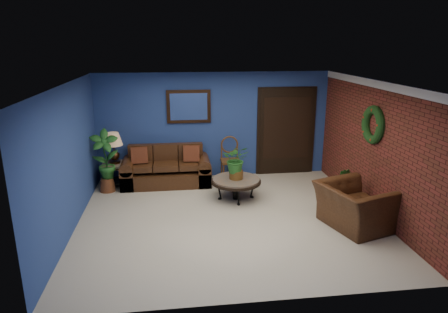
{
  "coord_description": "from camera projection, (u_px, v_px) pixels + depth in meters",
  "views": [
    {
      "loc": [
        -0.95,
        -6.76,
        3.2
      ],
      "look_at": [
        -0.02,
        0.55,
        1.05
      ],
      "focal_mm": 32.0,
      "sensor_mm": 36.0,
      "label": 1
    }
  ],
  "objects": [
    {
      "name": "crown_molding",
      "position": [
        380.0,
        85.0,
        7.1
      ],
      "size": [
        0.03,
        5.0,
        0.14
      ],
      "primitive_type": "cube",
      "color": "white",
      "rests_on": "wall_right_brick"
    },
    {
      "name": "side_chair",
      "position": [
        230.0,
        156.0,
        9.35
      ],
      "size": [
        0.45,
        0.45,
        1.04
      ],
      "rotation": [
        0.0,
        0.0,
        0.01
      ],
      "color": "#543618",
      "rests_on": "ground"
    },
    {
      "name": "floor",
      "position": [
        229.0,
        218.0,
        7.45
      ],
      "size": [
        5.5,
        5.5,
        0.0
      ],
      "primitive_type": "plane",
      "color": "beige",
      "rests_on": "ground"
    },
    {
      "name": "ceiling",
      "position": [
        229.0,
        83.0,
        6.75
      ],
      "size": [
        5.5,
        5.0,
        0.02
      ],
      "primitive_type": "cube",
      "color": "white",
      "rests_on": "wall_back"
    },
    {
      "name": "coffee_table",
      "position": [
        236.0,
        181.0,
        8.27
      ],
      "size": [
        1.03,
        1.03,
        0.44
      ],
      "rotation": [
        0.0,
        0.0,
        -0.17
      ],
      "color": "#54504A",
      "rests_on": "ground"
    },
    {
      "name": "wall_back",
      "position": [
        214.0,
        125.0,
        9.48
      ],
      "size": [
        5.5,
        0.04,
        2.5
      ],
      "primitive_type": "cube",
      "color": "navy",
      "rests_on": "ground"
    },
    {
      "name": "armchair",
      "position": [
        354.0,
        206.0,
        7.02
      ],
      "size": [
        1.34,
        1.44,
        0.77
      ],
      "primitive_type": "imported",
      "rotation": [
        0.0,
        0.0,
        1.87
      ],
      "color": "#462714",
      "rests_on": "ground"
    },
    {
      "name": "tall_plant",
      "position": [
        105.0,
        159.0,
        8.59
      ],
      "size": [
        0.64,
        0.47,
        1.38
      ],
      "color": "brown",
      "rests_on": "ground"
    },
    {
      "name": "wall_mirror",
      "position": [
        189.0,
        107.0,
        9.23
      ],
      "size": [
        1.02,
        0.06,
        0.77
      ],
      "primitive_type": "cube",
      "color": "#3B2212",
      "rests_on": "wall_back"
    },
    {
      "name": "sofa",
      "position": [
        166.0,
        171.0,
        9.2
      ],
      "size": [
        2.01,
        0.87,
        0.9
      ],
      "color": "#462714",
      "rests_on": "ground"
    },
    {
      "name": "wall_left",
      "position": [
        69.0,
        160.0,
        6.76
      ],
      "size": [
        0.04,
        5.0,
        2.5
      ],
      "primitive_type": "cube",
      "color": "navy",
      "rests_on": "ground"
    },
    {
      "name": "coffee_plant",
      "position": [
        236.0,
        161.0,
        8.14
      ],
      "size": [
        0.59,
        0.54,
        0.71
      ],
      "color": "brown",
      "rests_on": "coffee_table"
    },
    {
      "name": "wreath",
      "position": [
        373.0,
        125.0,
        7.34
      ],
      "size": [
        0.16,
        0.72,
        0.72
      ],
      "primitive_type": "torus",
      "rotation": [
        0.0,
        1.57,
        0.0
      ],
      "color": "black",
      "rests_on": "wall_right_brick"
    },
    {
      "name": "floor_plant",
      "position": [
        341.0,
        185.0,
        8.05
      ],
      "size": [
        0.4,
        0.36,
        0.76
      ],
      "color": "brown",
      "rests_on": "ground"
    },
    {
      "name": "end_table",
      "position": [
        116.0,
        168.0,
        9.0
      ],
      "size": [
        0.59,
        0.59,
        0.54
      ],
      "color": "#54504A",
      "rests_on": "ground"
    },
    {
      "name": "wall_right_brick",
      "position": [
        375.0,
        149.0,
        7.43
      ],
      "size": [
        0.04,
        5.0,
        2.5
      ],
      "primitive_type": "cube",
      "color": "maroon",
      "rests_on": "ground"
    },
    {
      "name": "closet_door",
      "position": [
        286.0,
        132.0,
        9.72
      ],
      "size": [
        1.44,
        0.06,
        2.18
      ],
      "primitive_type": "cube",
      "color": "black",
      "rests_on": "wall_back"
    },
    {
      "name": "table_lamp",
      "position": [
        114.0,
        144.0,
        8.84
      ],
      "size": [
        0.41,
        0.41,
        0.67
      ],
      "color": "#3B2212",
      "rests_on": "end_table"
    }
  ]
}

